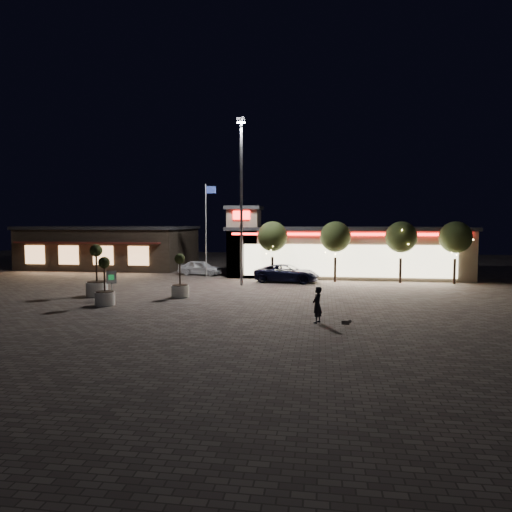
# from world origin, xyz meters

# --- Properties ---
(ground) EXTENTS (90.00, 90.00, 0.00)m
(ground) POSITION_xyz_m (0.00, 0.00, 0.00)
(ground) COLOR #70635A
(ground) RESTS_ON ground
(retail_building) EXTENTS (20.40, 8.40, 6.10)m
(retail_building) POSITION_xyz_m (9.51, 15.82, 2.21)
(retail_building) COLOR gray
(retail_building) RESTS_ON ground
(restaurant_building) EXTENTS (16.40, 11.00, 4.30)m
(restaurant_building) POSITION_xyz_m (-14.00, 19.97, 2.16)
(restaurant_building) COLOR #382D23
(restaurant_building) RESTS_ON ground
(floodlight_pole) EXTENTS (0.60, 0.40, 12.38)m
(floodlight_pole) POSITION_xyz_m (2.00, 8.00, 7.02)
(floodlight_pole) COLOR gray
(floodlight_pole) RESTS_ON ground
(flagpole) EXTENTS (0.95, 0.10, 8.00)m
(flagpole) POSITION_xyz_m (-1.90, 13.00, 4.74)
(flagpole) COLOR white
(flagpole) RESTS_ON ground
(string_tree_a) EXTENTS (2.42, 2.42, 4.79)m
(string_tree_a) POSITION_xyz_m (4.00, 11.00, 3.56)
(string_tree_a) COLOR #332319
(string_tree_a) RESTS_ON ground
(string_tree_b) EXTENTS (2.42, 2.42, 4.79)m
(string_tree_b) POSITION_xyz_m (9.00, 11.00, 3.56)
(string_tree_b) COLOR #332319
(string_tree_b) RESTS_ON ground
(string_tree_c) EXTENTS (2.42, 2.42, 4.79)m
(string_tree_c) POSITION_xyz_m (14.00, 11.00, 3.56)
(string_tree_c) COLOR #332319
(string_tree_c) RESTS_ON ground
(string_tree_d) EXTENTS (2.42, 2.42, 4.79)m
(string_tree_d) POSITION_xyz_m (18.00, 11.00, 3.56)
(string_tree_d) COLOR #332319
(string_tree_d) RESTS_ON ground
(pickup_truck) EXTENTS (5.28, 2.87, 1.41)m
(pickup_truck) POSITION_xyz_m (5.23, 10.25, 0.70)
(pickup_truck) COLOR black
(pickup_truck) RESTS_ON ground
(white_sedan) EXTENTS (4.10, 2.08, 1.34)m
(white_sedan) POSITION_xyz_m (-2.80, 14.00, 0.67)
(white_sedan) COLOR white
(white_sedan) RESTS_ON ground
(pedestrian) EXTENTS (0.62, 0.73, 1.70)m
(pedestrian) POSITION_xyz_m (7.75, -4.23, 0.85)
(pedestrian) COLOR black
(pedestrian) RESTS_ON ground
(dog) EXTENTS (0.45, 0.18, 0.24)m
(dog) POSITION_xyz_m (9.08, -4.96, 0.24)
(dog) COLOR #59514C
(dog) RESTS_ON ground
(planter_left) EXTENTS (1.35, 1.35, 3.31)m
(planter_left) POSITION_xyz_m (-6.22, 1.60, 1.02)
(planter_left) COLOR silver
(planter_left) RESTS_ON ground
(planter_mid) EXTENTS (1.12, 1.12, 2.76)m
(planter_mid) POSITION_xyz_m (-4.23, -1.32, 0.85)
(planter_mid) COLOR silver
(planter_mid) RESTS_ON ground
(planter_right) EXTENTS (1.12, 1.12, 2.75)m
(planter_right) POSITION_xyz_m (-0.86, 1.98, 0.85)
(planter_right) COLOR silver
(planter_right) RESTS_ON ground
(valet_sign) EXTENTS (0.56, 0.29, 1.79)m
(valet_sign) POSITION_xyz_m (-4.57, 0.24, 1.25)
(valet_sign) COLOR gray
(valet_sign) RESTS_ON ground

